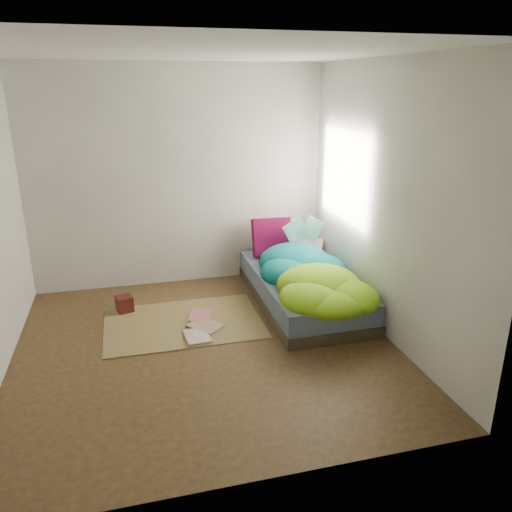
{
  "coord_description": "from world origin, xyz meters",
  "views": [
    {
      "loc": [
        -0.61,
        -4.16,
        2.37
      ],
      "look_at": [
        0.69,
        0.75,
        0.6
      ],
      "focal_mm": 35.0,
      "sensor_mm": 36.0,
      "label": 1
    }
  ],
  "objects_px": {
    "wooden_box": "(125,304)",
    "floor_book_a": "(186,338)",
    "bed": "(302,289)",
    "pillow_magenta": "(272,237)",
    "floor_book_b": "(189,316)",
    "open_book": "(304,222)"
  },
  "relations": [
    {
      "from": "wooden_box",
      "to": "floor_book_a",
      "type": "distance_m",
      "value": 1.0
    },
    {
      "from": "pillow_magenta",
      "to": "floor_book_a",
      "type": "xyz_separation_m",
      "value": [
        -1.24,
        -1.28,
        -0.55
      ]
    },
    {
      "from": "open_book",
      "to": "bed",
      "type": "bearing_deg",
      "value": -116.26
    },
    {
      "from": "pillow_magenta",
      "to": "floor_book_b",
      "type": "bearing_deg",
      "value": -142.37
    },
    {
      "from": "floor_book_b",
      "to": "open_book",
      "type": "bearing_deg",
      "value": 35.62
    },
    {
      "from": "open_book",
      "to": "floor_book_a",
      "type": "distance_m",
      "value": 2.04
    },
    {
      "from": "pillow_magenta",
      "to": "open_book",
      "type": "distance_m",
      "value": 0.47
    },
    {
      "from": "floor_book_a",
      "to": "floor_book_b",
      "type": "bearing_deg",
      "value": 73.36
    },
    {
      "from": "floor_book_a",
      "to": "open_book",
      "type": "bearing_deg",
      "value": 28.47
    },
    {
      "from": "open_book",
      "to": "floor_book_a",
      "type": "height_order",
      "value": "open_book"
    },
    {
      "from": "open_book",
      "to": "floor_book_a",
      "type": "xyz_separation_m",
      "value": [
        -1.57,
        -1.03,
        -0.78
      ]
    },
    {
      "from": "floor_book_b",
      "to": "floor_book_a",
      "type": "bearing_deg",
      "value": -86.56
    },
    {
      "from": "pillow_magenta",
      "to": "floor_book_b",
      "type": "distance_m",
      "value": 1.5
    },
    {
      "from": "open_book",
      "to": "floor_book_a",
      "type": "relative_size",
      "value": 1.35
    },
    {
      "from": "open_book",
      "to": "wooden_box",
      "type": "xyz_separation_m",
      "value": [
        -2.13,
        -0.21,
        -0.71
      ]
    },
    {
      "from": "bed",
      "to": "floor_book_b",
      "type": "distance_m",
      "value": 1.3
    },
    {
      "from": "pillow_magenta",
      "to": "wooden_box",
      "type": "xyz_separation_m",
      "value": [
        -1.8,
        -0.46,
        -0.48
      ]
    },
    {
      "from": "bed",
      "to": "pillow_magenta",
      "type": "distance_m",
      "value": 0.86
    },
    {
      "from": "floor_book_a",
      "to": "floor_book_b",
      "type": "height_order",
      "value": "floor_book_b"
    },
    {
      "from": "open_book",
      "to": "floor_book_b",
      "type": "height_order",
      "value": "open_book"
    },
    {
      "from": "wooden_box",
      "to": "floor_book_a",
      "type": "xyz_separation_m",
      "value": [
        0.56,
        -0.82,
        -0.07
      ]
    },
    {
      "from": "floor_book_a",
      "to": "bed",
      "type": "bearing_deg",
      "value": 16.38
    }
  ]
}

